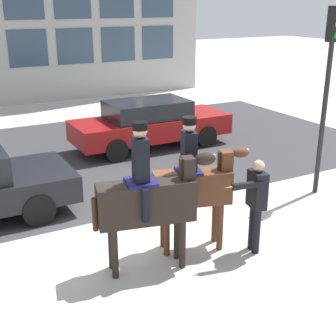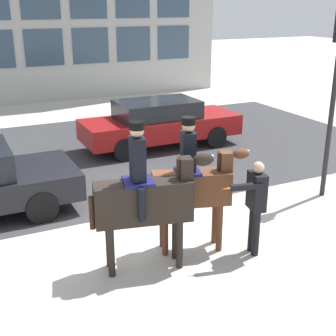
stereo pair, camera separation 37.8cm
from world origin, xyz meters
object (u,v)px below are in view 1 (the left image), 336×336
object	(u,v)px
mounted_horse_lead	(149,197)
mounted_horse_companion	(194,183)
street_car_far_lane	(150,123)
pedestrian_bystander	(256,199)
traffic_light	(329,73)

from	to	relation	value
mounted_horse_lead	mounted_horse_companion	distance (m)	1.01
mounted_horse_companion	street_car_far_lane	bearing A→B (deg)	86.87
mounted_horse_lead	pedestrian_bystander	distance (m)	1.92
pedestrian_bystander	street_car_far_lane	xyz separation A→B (m)	(1.21, 6.53, -0.24)
pedestrian_bystander	street_car_far_lane	distance (m)	6.64
mounted_horse_lead	traffic_light	bearing A→B (deg)	24.84
mounted_horse_lead	traffic_light	world-z (taller)	traffic_light
street_car_far_lane	traffic_light	world-z (taller)	traffic_light
mounted_horse_lead	street_car_far_lane	size ratio (longest dim) A/B	0.53
mounted_horse_companion	street_car_far_lane	world-z (taller)	mounted_horse_companion
mounted_horse_companion	traffic_light	size ratio (longest dim) A/B	0.59
mounted_horse_lead	mounted_horse_companion	size ratio (longest dim) A/B	1.04
mounted_horse_lead	pedestrian_bystander	xyz separation A→B (m)	(1.86, -0.39, -0.27)
mounted_horse_companion	pedestrian_bystander	size ratio (longest dim) A/B	1.42
mounted_horse_companion	mounted_horse_lead	bearing A→B (deg)	-151.19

